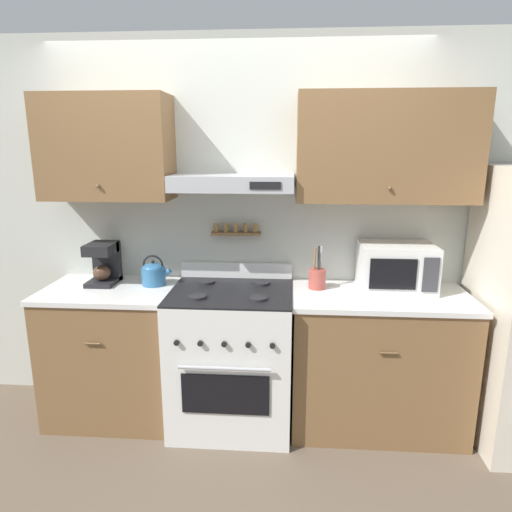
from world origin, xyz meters
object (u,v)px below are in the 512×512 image
at_px(stove_range, 232,357).
at_px(tea_kettle, 154,273).
at_px(coffee_maker, 104,262).
at_px(utensil_crock, 317,278).
at_px(microwave, 396,267).

bearing_deg(stove_range, tea_kettle, 166.58).
xyz_separation_m(stove_range, coffee_maker, (-0.89, 0.16, 0.59)).
bearing_deg(utensil_crock, microwave, 2.01).
bearing_deg(coffee_maker, microwave, -0.36).
bearing_deg(stove_range, utensil_crock, 13.09).
height_order(tea_kettle, microwave, microwave).
distance_m(coffee_maker, microwave, 1.96).
distance_m(coffee_maker, utensil_crock, 1.45).
xyz_separation_m(stove_range, tea_kettle, (-0.54, 0.13, 0.53)).
height_order(stove_range, microwave, microwave).
relative_size(tea_kettle, coffee_maker, 0.74).
height_order(coffee_maker, microwave, microwave).
relative_size(tea_kettle, utensil_crock, 0.73).
relative_size(stove_range, coffee_maker, 3.69).
bearing_deg(microwave, utensil_crock, -177.99).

